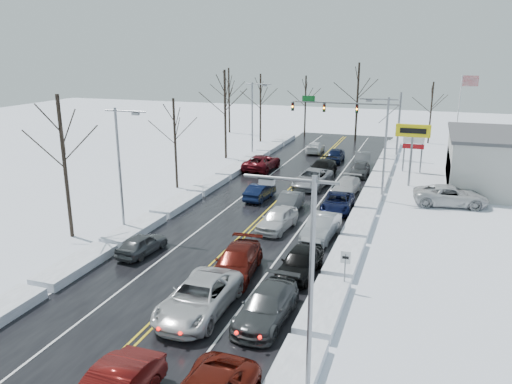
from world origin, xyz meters
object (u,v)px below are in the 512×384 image
at_px(tires_plus_sign, 413,135).
at_px(oncoming_car_0, 260,199).
at_px(traffic_signal_mast, 356,112).
at_px(flagpole, 460,110).

height_order(tires_plus_sign, oncoming_car_0, tires_plus_sign).
height_order(traffic_signal_mast, flagpole, flagpole).
xyz_separation_m(traffic_signal_mast, oncoming_car_0, (-5.19, -21.04, -5.48)).
xyz_separation_m(flagpole, oncoming_car_0, (-16.92, -23.05, -5.93)).
bearing_deg(flagpole, oncoming_car_0, -126.27).
distance_m(traffic_signal_mast, oncoming_car_0, 22.36).
bearing_deg(flagpole, traffic_signal_mast, -170.27).
bearing_deg(traffic_signal_mast, tires_plus_sign, -59.54).
relative_size(traffic_signal_mast, tires_plus_sign, 2.21).
bearing_deg(flagpole, tires_plus_sign, -108.44).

